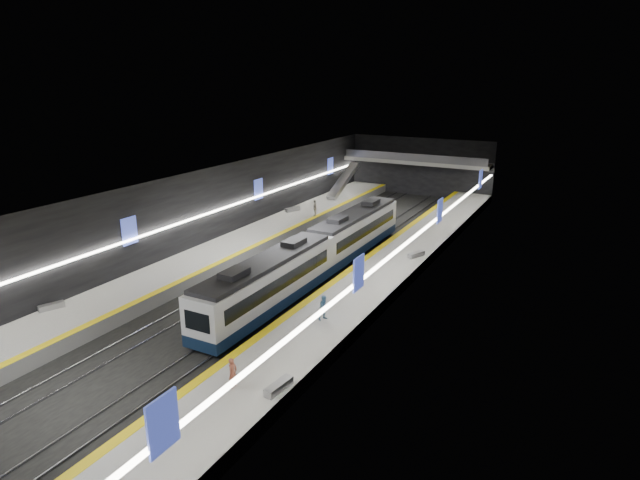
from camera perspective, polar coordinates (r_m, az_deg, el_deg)
The scene contains 25 objects.
ground at distance 46.01m, azimuth -3.21°, elevation -3.57°, with size 70.00×70.00×0.00m, color black.
ceiling at distance 43.79m, azimuth -3.39°, elevation 6.26°, with size 20.00×70.00×0.04m, color beige.
wall_left at distance 50.50m, azimuth -13.05°, elevation 2.68°, with size 0.04×70.00×8.00m, color black.
wall_right at distance 40.64m, azimuth 8.85°, elevation -0.64°, with size 0.04×70.00×8.00m, color black.
wall_back at distance 76.10m, azimuth 10.63°, elevation 7.68°, with size 20.00×0.04×8.00m, color black.
platform_left at distance 49.94m, azimuth -10.61°, elevation -1.53°, with size 5.00×70.00×1.00m, color slate.
tile_surface_left at distance 49.78m, azimuth -10.64°, elevation -0.97°, with size 5.00×70.00×0.02m, color #A2A29D.
tactile_strip_left at distance 48.48m, azimuth -8.60°, elevation -1.35°, with size 0.60×70.00×0.02m, color yellow.
platform_right at distance 42.66m, azimuth 5.46°, elevation -4.63°, with size 5.00×70.00×1.00m, color slate.
tile_surface_right at distance 42.47m, azimuth 5.48°, elevation -3.99°, with size 5.00×70.00×0.02m, color #A2A29D.
tactile_strip_right at distance 43.29m, azimuth 2.79°, elevation -3.49°, with size 0.60×70.00×0.02m, color yellow.
rails at distance 45.98m, azimuth -3.21°, elevation -3.50°, with size 6.52×70.00×0.12m.
train at distance 44.33m, azimuth -0.29°, elevation -1.34°, with size 2.69×30.05×3.60m.
ad_posters at distance 45.42m, azimuth -2.65°, elevation 2.14°, with size 19.94×53.50×2.20m.
cove_light_left at distance 50.43m, azimuth -12.87°, elevation 2.43°, with size 0.25×68.60×0.12m, color white.
cove_light_right at distance 40.77m, azimuth 8.57°, elevation -0.86°, with size 0.25×68.60×0.12m, color white.
mezzanine_bridge at distance 73.98m, azimuth 10.18°, elevation 8.25°, with size 20.00×3.00×1.50m.
escalator at distance 70.74m, azimuth 2.49°, elevation 6.33°, with size 1.20×8.00×0.60m, color #99999E.
bench_left_near at distance 41.06m, azimuth -26.73°, elevation -6.35°, with size 0.46×1.66×0.41m, color #99999E.
bench_left_far at distance 62.50m, azimuth -2.94°, elevation 3.28°, with size 0.53×1.90×0.46m, color #99999E.
bench_right_near at distance 28.16m, azimuth -4.42°, elevation -15.33°, with size 0.51×1.84×0.45m, color #99999E.
bench_right_far at distance 47.60m, azimuth 10.22°, elevation -1.54°, with size 0.49×1.76×0.43m, color #99999E.
passenger_right_a at distance 28.40m, azimuth -9.30°, elevation -13.84°, with size 0.59×0.39×1.62m, color #AC5840.
passenger_right_b at distance 35.00m, azimuth 0.47°, elevation -7.25°, with size 0.81×0.63×1.68m, color teal.
passenger_left_a at distance 60.10m, azimuth -0.55°, elevation 3.41°, with size 1.09×0.45×1.85m, color beige.
Camera 1 is at (22.47, -36.63, 16.41)m, focal length 30.00 mm.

